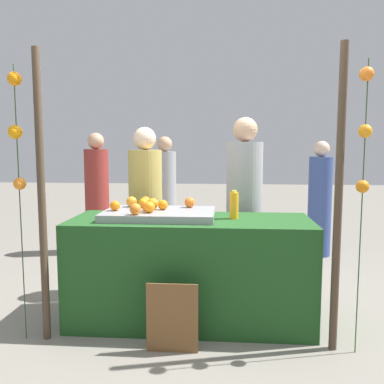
# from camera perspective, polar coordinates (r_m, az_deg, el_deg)

# --- Properties ---
(ground_plane) EXTENTS (24.00, 24.00, 0.00)m
(ground_plane) POSITION_cam_1_polar(r_m,az_deg,el_deg) (3.59, -0.20, -17.22)
(ground_plane) COLOR gray
(stall_counter) EXTENTS (1.93, 0.73, 0.85)m
(stall_counter) POSITION_cam_1_polar(r_m,az_deg,el_deg) (3.44, -0.20, -10.71)
(stall_counter) COLOR #1E4C1E
(stall_counter) RESTS_ON ground_plane
(orange_tray) EXTENTS (0.90, 0.57, 0.06)m
(orange_tray) POSITION_cam_1_polar(r_m,az_deg,el_deg) (3.39, -4.53, -3.06)
(orange_tray) COLOR gray
(orange_tray) RESTS_ON stall_counter
(orange_0) EXTENTS (0.08, 0.08, 0.08)m
(orange_0) POSITION_cam_1_polar(r_m,az_deg,el_deg) (3.41, -10.58, -1.87)
(orange_0) COLOR orange
(orange_0) RESTS_ON orange_tray
(orange_1) EXTENTS (0.09, 0.09, 0.09)m
(orange_1) POSITION_cam_1_polar(r_m,az_deg,el_deg) (3.53, -0.33, -1.44)
(orange_1) COLOR orange
(orange_1) RESTS_ON orange_tray
(orange_2) EXTENTS (0.09, 0.09, 0.09)m
(orange_2) POSITION_cam_1_polar(r_m,az_deg,el_deg) (3.60, -8.34, -1.33)
(orange_2) COLOR orange
(orange_2) RESTS_ON orange_tray
(orange_3) EXTENTS (0.09, 0.09, 0.09)m
(orange_3) POSITION_cam_1_polar(r_m,az_deg,el_deg) (3.62, -6.43, -1.29)
(orange_3) COLOR orange
(orange_3) RESTS_ON orange_tray
(orange_4) EXTENTS (0.09, 0.09, 0.09)m
(orange_4) POSITION_cam_1_polar(r_m,az_deg,el_deg) (3.19, -7.82, -2.35)
(orange_4) COLOR orange
(orange_4) RESTS_ON orange_tray
(orange_5) EXTENTS (0.08, 0.08, 0.08)m
(orange_5) POSITION_cam_1_polar(r_m,az_deg,el_deg) (3.36, -6.32, -1.98)
(orange_5) COLOR orange
(orange_5) RESTS_ON orange_tray
(orange_6) EXTENTS (0.09, 0.09, 0.09)m
(orange_6) POSITION_cam_1_polar(r_m,az_deg,el_deg) (3.27, -5.91, -2.09)
(orange_6) COLOR orange
(orange_6) RESTS_ON orange_tray
(orange_7) EXTENTS (0.08, 0.08, 0.08)m
(orange_7) POSITION_cam_1_polar(r_m,az_deg,el_deg) (3.55, -6.74, -1.50)
(orange_7) COLOR orange
(orange_7) RESTS_ON orange_tray
(orange_8) EXTENTS (0.08, 0.08, 0.08)m
(orange_8) POSITION_cam_1_polar(r_m,az_deg,el_deg) (3.41, -4.03, -1.78)
(orange_8) COLOR orange
(orange_8) RESTS_ON orange_tray
(orange_9) EXTENTS (0.09, 0.09, 0.09)m
(orange_9) POSITION_cam_1_polar(r_m,az_deg,el_deg) (3.46, -5.42, -1.60)
(orange_9) COLOR orange
(orange_9) RESTS_ON orange_tray
(juice_bottle) EXTENTS (0.07, 0.07, 0.23)m
(juice_bottle) POSITION_cam_1_polar(r_m,az_deg,el_deg) (3.34, 5.82, -1.84)
(juice_bottle) COLOR #FBA41B
(juice_bottle) RESTS_ON stall_counter
(chalkboard_sign) EXTENTS (0.36, 0.03, 0.51)m
(chalkboard_sign) POSITION_cam_1_polar(r_m,az_deg,el_deg) (3.01, -2.74, -17.03)
(chalkboard_sign) COLOR brown
(chalkboard_sign) RESTS_ON ground_plane
(vendor_left) EXTENTS (0.32, 0.32, 1.61)m
(vendor_left) POSITION_cam_1_polar(r_m,az_deg,el_deg) (4.07, -6.41, -3.32)
(vendor_left) COLOR tan
(vendor_left) RESTS_ON ground_plane
(vendor_right) EXTENTS (0.34, 0.34, 1.70)m
(vendor_right) POSITION_cam_1_polar(r_m,az_deg,el_deg) (3.99, 7.20, -2.94)
(vendor_right) COLOR #99999E
(vendor_right) RESTS_ON ground_plane
(crowd_person_0) EXTENTS (0.32, 0.32, 1.60)m
(crowd_person_0) POSITION_cam_1_polar(r_m,az_deg,el_deg) (5.71, -12.95, -0.66)
(crowd_person_0) COLOR maroon
(crowd_person_0) RESTS_ON ground_plane
(crowd_person_1) EXTENTS (0.31, 0.31, 1.56)m
(crowd_person_1) POSITION_cam_1_polar(r_m,az_deg,el_deg) (5.82, -3.74, -0.57)
(crowd_person_1) COLOR #99999E
(crowd_person_1) RESTS_ON ground_plane
(crowd_person_2) EXTENTS (0.30, 0.30, 1.49)m
(crowd_person_2) POSITION_cam_1_polar(r_m,az_deg,el_deg) (5.62, 17.21, -1.42)
(crowd_person_2) COLOR #384C8C
(crowd_person_2) RESTS_ON ground_plane
(canopy_post_left) EXTENTS (0.06, 0.06, 2.12)m
(canopy_post_left) POSITION_cam_1_polar(r_m,az_deg,el_deg) (3.18, -20.03, -0.79)
(canopy_post_left) COLOR #473828
(canopy_post_left) RESTS_ON ground_plane
(canopy_post_right) EXTENTS (0.06, 0.06, 2.12)m
(canopy_post_right) POSITION_cam_1_polar(r_m,az_deg,el_deg) (2.99, 19.53, -1.20)
(canopy_post_right) COLOR #473828
(canopy_post_right) RESTS_ON ground_plane
(garland_strand_left) EXTENTS (0.11, 0.10, 2.00)m
(garland_strand_left) POSITION_cam_1_polar(r_m,az_deg,el_deg) (3.20, -23.07, 7.71)
(garland_strand_left) COLOR #2D4C23
(garland_strand_left) RESTS_ON ground_plane
(garland_strand_right) EXTENTS (0.10, 0.10, 2.00)m
(garland_strand_right) POSITION_cam_1_polar(r_m,az_deg,el_deg) (2.97, 22.73, 7.73)
(garland_strand_right) COLOR #2D4C23
(garland_strand_right) RESTS_ON ground_plane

